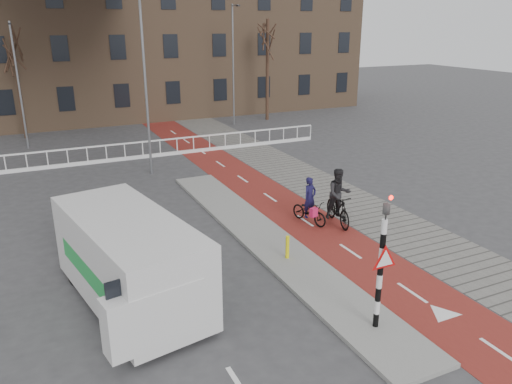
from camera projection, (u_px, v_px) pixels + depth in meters
name	position (u px, v px, depth m)	size (l,w,h in m)	color
ground	(348.00, 288.00, 14.50)	(120.00, 120.00, 0.00)	#38383A
bike_lane	(251.00, 185.00, 23.65)	(2.50, 60.00, 0.01)	maroon
sidewalk	(302.00, 177.00, 24.78)	(3.00, 60.00, 0.01)	slate
curb_island	(266.00, 239.00, 17.61)	(1.80, 16.00, 0.12)	gray
traffic_signal	(382.00, 259.00, 11.88)	(0.80, 0.80, 3.68)	black
bollard	(287.00, 247.00, 15.97)	(0.12, 0.12, 0.76)	yellow
cyclist_near	(310.00, 208.00, 19.00)	(1.02, 1.82, 1.81)	black
cyclist_far	(338.00, 202.00, 18.78)	(1.07, 2.14, 2.19)	black
van	(129.00, 259.00, 13.40)	(3.31, 6.07, 2.47)	silver
railing	(88.00, 159.00, 26.91)	(28.00, 0.10, 0.99)	silver
townhouse_row	(77.00, 15.00, 38.11)	(46.00, 10.00, 15.90)	#7F6047
tree_mid	(19.00, 88.00, 32.07)	(0.22, 0.22, 6.51)	#331E16
tree_right	(267.00, 71.00, 38.08)	(0.25, 0.25, 7.52)	#331E16
streetlight_near	(146.00, 89.00, 23.97)	(0.12, 0.12, 8.52)	slate
streetlight_left	(19.00, 87.00, 29.29)	(0.12, 0.12, 7.38)	slate
streetlight_right	(233.00, 66.00, 36.14)	(0.12, 0.12, 8.50)	slate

